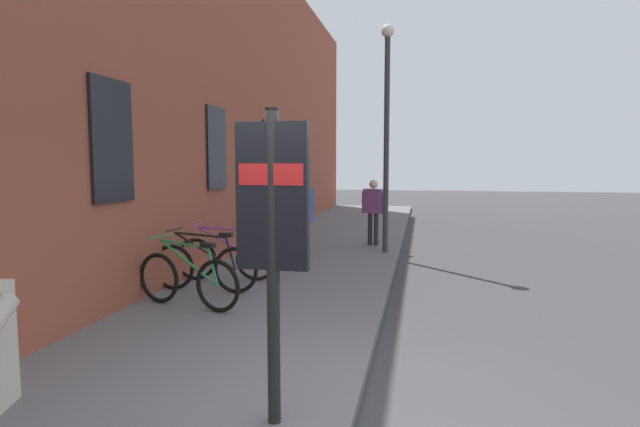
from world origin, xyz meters
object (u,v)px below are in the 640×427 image
bicycle_nearest_sign (188,280)px  pedestrian_near_bus (373,205)px  bicycle_mid_rack (204,267)px  pedestrian_by_facade (301,211)px  bicycle_leaning_wall (227,258)px  transit_info_sign (273,217)px  street_lamp (387,119)px

bicycle_nearest_sign → pedestrian_near_bus: (5.99, -1.99, 0.58)m
bicycle_mid_rack → pedestrian_by_facade: pedestrian_by_facade is taller
bicycle_leaning_wall → transit_info_sign: bearing=-154.6°
street_lamp → bicycle_nearest_sign: bearing=154.8°
bicycle_leaning_wall → street_lamp: street_lamp is taller
pedestrian_by_facade → street_lamp: (1.71, -1.54, 1.90)m
bicycle_nearest_sign → pedestrian_near_bus: bearing=-18.4°
bicycle_mid_rack → pedestrian_near_bus: 5.56m
bicycle_leaning_wall → street_lamp: 4.86m
pedestrian_near_bus → pedestrian_by_facade: 2.93m
bicycle_nearest_sign → pedestrian_by_facade: bearing=-14.0°
pedestrian_by_facade → bicycle_mid_rack: bearing=158.2°
bicycle_mid_rack → transit_info_sign: (-3.74, -2.21, 1.21)m
bicycle_mid_rack → pedestrian_near_bus: pedestrian_near_bus is taller
transit_info_sign → street_lamp: 7.98m
bicycle_mid_rack → bicycle_nearest_sign: bearing=-170.8°
transit_info_sign → pedestrian_near_bus: size_ratio=1.51×
bicycle_nearest_sign → pedestrian_by_facade: 3.47m
bicycle_leaning_wall → transit_info_sign: 5.17m
pedestrian_near_bus → pedestrian_by_facade: (-2.69, 1.17, 0.08)m
bicycle_mid_rack → bicycle_leaning_wall: bearing=-3.9°
bicycle_nearest_sign → street_lamp: street_lamp is taller
pedestrian_near_bus → transit_info_sign: bearing=-179.5°
transit_info_sign → bicycle_leaning_wall: bearing=25.4°
pedestrian_by_facade → transit_info_sign: bearing=-168.6°
bicycle_mid_rack → pedestrian_by_facade: 2.68m
bicycle_leaning_wall → pedestrian_near_bus: pedestrian_near_bus is taller
bicycle_nearest_sign → street_lamp: bearing=-25.2°
pedestrian_near_bus → street_lamp: size_ratio=0.32×
bicycle_mid_rack → street_lamp: street_lamp is taller
bicycle_nearest_sign → pedestrian_by_facade: (3.30, -0.82, 0.66)m
bicycle_leaning_wall → pedestrian_by_facade: bearing=-29.5°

